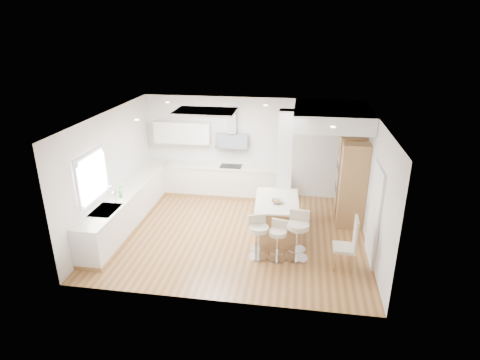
% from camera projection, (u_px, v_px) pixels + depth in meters
% --- Properties ---
extents(ground, '(6.00, 6.00, 0.00)m').
position_uv_depth(ground, '(236.00, 233.00, 9.52)').
color(ground, '#986738').
rests_on(ground, ground).
extents(ceiling, '(6.00, 5.00, 0.02)m').
position_uv_depth(ceiling, '(236.00, 233.00, 9.52)').
color(ceiling, white).
rests_on(ceiling, ground).
extents(wall_back, '(6.00, 0.04, 2.80)m').
position_uv_depth(wall_back, '(250.00, 147.00, 11.31)').
color(wall_back, silver).
rests_on(wall_back, ground).
extents(wall_left, '(0.04, 5.00, 2.80)m').
position_uv_depth(wall_left, '(110.00, 172.00, 9.44)').
color(wall_left, silver).
rests_on(wall_left, ground).
extents(wall_right, '(0.04, 5.00, 2.80)m').
position_uv_depth(wall_right, '(374.00, 186.00, 8.59)').
color(wall_right, silver).
rests_on(wall_right, ground).
extents(skylight, '(4.10, 2.10, 0.06)m').
position_uv_depth(skylight, '(206.00, 112.00, 9.18)').
color(skylight, white).
rests_on(skylight, ground).
extents(window_left, '(0.06, 1.28, 1.07)m').
position_uv_depth(window_left, '(92.00, 173.00, 8.50)').
color(window_left, white).
rests_on(window_left, ground).
extents(doorway_right, '(0.05, 1.00, 2.10)m').
position_uv_depth(doorway_right, '(374.00, 215.00, 8.18)').
color(doorway_right, '#4C443C').
rests_on(doorway_right, ground).
extents(counter_left, '(0.63, 4.50, 1.35)m').
position_uv_depth(counter_left, '(130.00, 205.00, 9.95)').
color(counter_left, '#A97C48').
rests_on(counter_left, ground).
extents(counter_back, '(3.62, 0.63, 2.50)m').
position_uv_depth(counter_back, '(217.00, 172.00, 11.45)').
color(counter_back, '#A97C48').
rests_on(counter_back, ground).
extents(pillar, '(0.35, 0.35, 2.80)m').
position_uv_depth(pillar, '(285.00, 167.00, 9.74)').
color(pillar, white).
rests_on(pillar, ground).
extents(soffit, '(1.78, 2.20, 0.40)m').
position_uv_depth(soffit, '(332.00, 116.00, 9.57)').
color(soffit, white).
rests_on(soffit, ground).
extents(oven_column, '(0.63, 1.21, 2.10)m').
position_uv_depth(oven_column, '(351.00, 180.00, 9.89)').
color(oven_column, '#A97C48').
rests_on(oven_column, ground).
extents(peninsula, '(1.06, 1.53, 0.97)m').
position_uv_depth(peninsula, '(276.00, 218.00, 9.30)').
color(peninsula, '#A97C48').
rests_on(peninsula, ground).
extents(bar_stool_a, '(0.55, 0.55, 0.95)m').
position_uv_depth(bar_stool_a, '(258.00, 235.00, 8.37)').
color(bar_stool_a, silver).
rests_on(bar_stool_a, ground).
extents(bar_stool_b, '(0.46, 0.46, 0.88)m').
position_uv_depth(bar_stool_b, '(278.00, 239.00, 8.31)').
color(bar_stool_b, silver).
rests_on(bar_stool_b, ground).
extents(bar_stool_c, '(0.53, 0.53, 1.06)m').
position_uv_depth(bar_stool_c, '(298.00, 233.00, 8.31)').
color(bar_stool_c, silver).
rests_on(bar_stool_c, ground).
extents(dining_chair, '(0.45, 0.45, 1.13)m').
position_uv_depth(dining_chair, '(350.00, 242.00, 7.97)').
color(dining_chair, '#C1B59D').
rests_on(dining_chair, ground).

